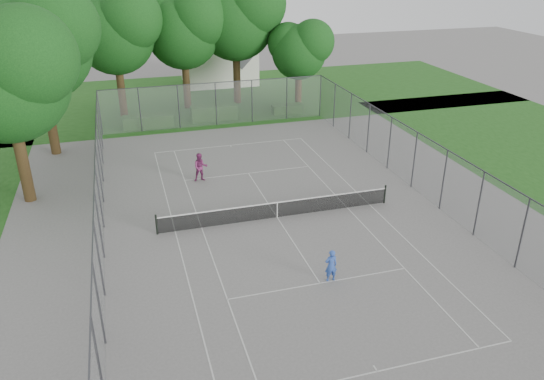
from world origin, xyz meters
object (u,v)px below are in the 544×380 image
object	(u,v)px
house	(218,48)
tennis_net	(277,209)
woman_player	(201,167)
girl_player	(331,266)

from	to	relation	value
house	tennis_net	bearing A→B (deg)	-95.66
woman_player	girl_player	bearing A→B (deg)	-72.26
tennis_net	girl_player	size ratio (longest dim) A/B	8.40
tennis_net	house	distance (m)	31.76
tennis_net	woman_player	size ratio (longest dim) A/B	7.13
house	woman_player	world-z (taller)	house
tennis_net	woman_player	distance (m)	6.85
girl_player	woman_player	world-z (taller)	woman_player
house	woman_player	xyz separation A→B (m)	(-6.23, -25.36, -2.78)
tennis_net	girl_player	distance (m)	6.34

